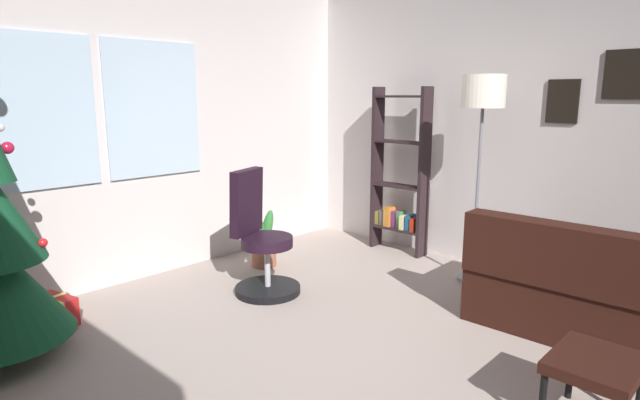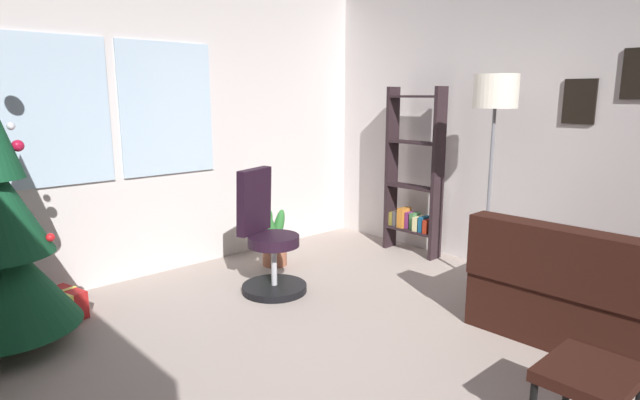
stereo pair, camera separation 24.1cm
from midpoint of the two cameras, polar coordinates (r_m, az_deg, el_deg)
name	(u,v)px [view 2 (the right image)]	position (r m, az deg, el deg)	size (l,w,h in m)	color
ground_plane	(370,388)	(3.32, 7.70, -19.87)	(4.93, 5.33, 0.10)	#A4948A
wall_back_with_windows	(151,124)	(5.01, -16.80, 8.01)	(4.93, 0.12, 2.81)	silver
wall_right_with_frames	(567,126)	(5.06, 26.84, 7.24)	(0.12, 5.33, 2.81)	silver
footstool	(589,378)	(3.00, 29.68, -16.72)	(0.48, 0.40, 0.39)	black
gift_box_red	(60,305)	(4.41, -25.33, -10.48)	(0.34, 0.38, 0.22)	red
office_chair	(268,245)	(4.47, -4.24, -4.95)	(0.56, 0.57, 1.06)	black
bookshelf	(413,183)	(5.57, 11.42, 1.86)	(0.18, 0.64, 1.76)	black
floor_lamp	(495,106)	(4.70, 20.12, 9.67)	(0.37, 0.37, 1.84)	slate
potted_plant	(272,239)	(5.19, -3.95, -4.36)	(0.37, 0.34, 0.57)	#95583F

